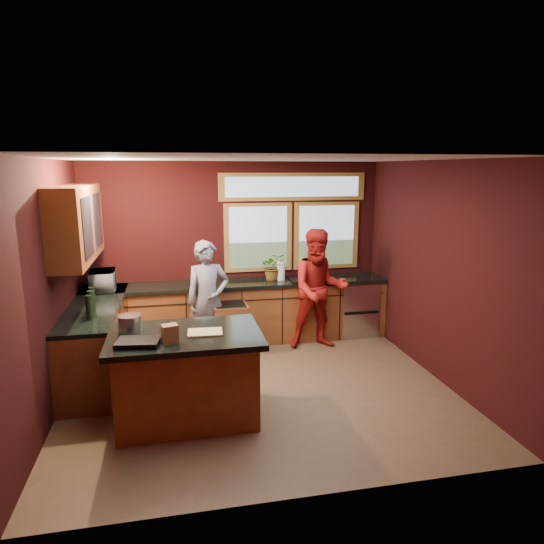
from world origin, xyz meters
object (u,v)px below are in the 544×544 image
object	(u,v)px
person_red	(319,289)
cutting_board	(205,332)
island	(187,375)
person_grey	(208,301)
stock_pot	(130,324)

from	to	relation	value
person_red	cutting_board	world-z (taller)	person_red
island	person_grey	world-z (taller)	person_grey
person_grey	stock_pot	size ratio (longest dim) A/B	6.89
person_grey	person_red	distance (m)	1.62
person_red	stock_pot	world-z (taller)	person_red
cutting_board	stock_pot	size ratio (longest dim) A/B	1.46
island	stock_pot	size ratio (longest dim) A/B	6.46
person_grey	cutting_board	bearing A→B (deg)	-105.66
island	person_red	xyz separation A→B (m)	(1.97, 1.73, 0.40)
island	stock_pot	bearing A→B (deg)	164.74
person_grey	person_red	bearing A→B (deg)	-7.13
person_grey	person_red	world-z (taller)	person_red
island	stock_pot	xyz separation A→B (m)	(-0.55, 0.15, 0.56)
island	person_red	distance (m)	2.65
island	stock_pot	distance (m)	0.80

